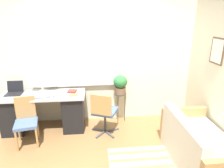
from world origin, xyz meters
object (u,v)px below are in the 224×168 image
laptop (14,91)px  desk_chair_wooden (26,120)px  mouse (54,96)px  office_chair_swivel (104,112)px  book_stack (73,93)px  monitor (42,80)px  potted_plant (120,84)px  couch_loveseat (199,148)px  plant_stand (120,97)px  keyboard (39,97)px

laptop → desk_chair_wooden: size_ratio=0.36×
desk_chair_wooden → mouse: bearing=23.4°
mouse → office_chair_swivel: 1.00m
laptop → mouse: size_ratio=4.26×
mouse → book_stack: size_ratio=0.37×
mouse → office_chair_swivel: size_ratio=0.08×
monitor → potted_plant: bearing=0.2°
laptop → office_chair_swivel: bearing=-13.0°
book_stack → couch_loveseat: 2.39m
couch_loveseat → plant_stand: couch_loveseat is taller
laptop → potted_plant: (2.11, 0.08, 0.06)m
potted_plant → keyboard: bearing=-168.2°
office_chair_swivel → potted_plant: 0.72m
office_chair_swivel → couch_loveseat: (1.42, -0.97, -0.21)m
plant_stand → potted_plant: size_ratio=1.69×
monitor → desk_chair_wooden: monitor is taller
monitor → couch_loveseat: (2.63, -1.45, -0.72)m
mouse → book_stack: bearing=6.5°
laptop → mouse: 0.83m
monitor → desk_chair_wooden: size_ratio=0.61×
desk_chair_wooden → plant_stand: (1.78, 0.62, 0.12)m
plant_stand → office_chair_swivel: bearing=-128.4°
monitor → mouse: 0.46m
laptop → office_chair_swivel: size_ratio=0.35×
keyboard → office_chair_swivel: bearing=-6.9°
office_chair_swivel → potted_plant: (0.38, 0.48, 0.39)m
keyboard → book_stack: bearing=6.1°
desk_chair_wooden → office_chair_swivel: size_ratio=0.98×
book_stack → potted_plant: 1.00m
monitor → office_chair_swivel: monitor is taller
monitor → laptop: bearing=-172.2°
mouse → laptop: bearing=163.9°
laptop → potted_plant: size_ratio=0.79×
book_stack → plant_stand: bearing=15.4°
laptop → couch_loveseat: (3.16, -1.37, -0.54)m
mouse → plant_stand: (1.32, 0.31, -0.21)m
potted_plant → book_stack: bearing=-164.6°
mouse → office_chair_swivel: (0.94, -0.17, -0.30)m
laptop → book_stack: size_ratio=1.56×
keyboard → mouse: bearing=5.6°
couch_loveseat → potted_plant: size_ratio=3.78×
monitor → keyboard: bearing=-88.7°
laptop → book_stack: laptop is taller
keyboard → couch_loveseat: size_ratio=0.26×
monitor → office_chair_swivel: 1.40m
keyboard → desk_chair_wooden: 0.47m
laptop → monitor: 0.56m
laptop → keyboard: size_ratio=0.80×
couch_loveseat → office_chair_swivel: bearing=55.6°
keyboard → potted_plant: size_ratio=0.99×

